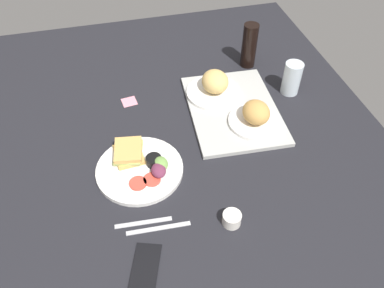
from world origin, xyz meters
The scene contains 12 objects.
ground_plane centered at (0.00, 0.00, -1.50)cm, with size 190.00×150.00×3.00cm, color black.
serving_tray centered at (-14.97, 23.61, 0.80)cm, with size 45.00×33.00×1.60cm, color #B2B2AD.
bread_plate_near centered at (-25.42, 19.01, 5.22)cm, with size 21.62×21.62×9.59cm.
bread_plate_far centered at (-5.03, 28.59, 5.07)cm, with size 19.66×19.66×9.08cm.
plate_with_salad centered at (5.52, -15.52, 1.69)cm, with size 28.86×28.86×5.40cm.
drinking_glass centered at (-20.82, 49.55, 6.70)cm, with size 7.16×7.16×13.41cm, color silver.
soda_bottle centered at (-42.96, 39.41, 9.64)cm, with size 6.40×6.40×19.28cm, color black.
espresso_cup centered at (32.43, 7.42, 2.00)cm, with size 5.60×5.60×4.00cm, color silver.
fork centered at (26.18, -17.93, 0.25)cm, with size 17.00×1.40×0.50cm, color #B7B7BC.
knife centered at (29.18, -13.93, 0.25)cm, with size 19.00×1.40×0.50cm, color #B7B7BC.
cell_phone centered at (40.35, -19.67, 0.40)cm, with size 14.40×7.20×0.80cm, color black.
sticky_note centered at (-30.27, -14.63, 0.06)cm, with size 5.60×5.60×0.12cm, color pink.
Camera 1 is at (89.02, -18.82, 98.26)cm, focal length 35.74 mm.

